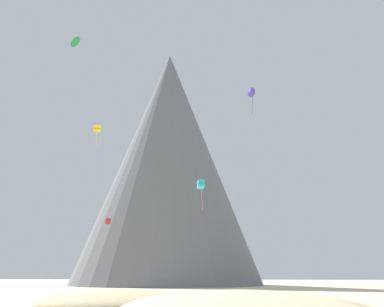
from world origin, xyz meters
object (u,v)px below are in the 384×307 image
object	(u,v)px
kite_green_high	(76,42)
kite_red_low	(108,221)
bush_near_left	(167,304)
bush_ridge_crest	(68,299)
rock_massif	(170,167)
kite_cyan_mid	(201,185)
kite_yellow_mid	(97,129)
kite_indigo_high	(251,93)

from	to	relation	value
kite_green_high	kite_red_low	size ratio (longest dim) A/B	1.48
bush_near_left	bush_ridge_crest	xyz separation A→B (m)	(-11.52, 4.80, 0.07)
bush_ridge_crest	rock_massif	size ratio (longest dim) A/B	0.03
rock_massif	kite_green_high	bearing A→B (deg)	-92.22
kite_cyan_mid	kite_green_high	xyz separation A→B (m)	(-15.75, -23.46, 16.56)
bush_near_left	kite_yellow_mid	distance (m)	35.93
kite_cyan_mid	kite_indigo_high	xyz separation A→B (m)	(9.68, 2.46, 18.59)
kite_yellow_mid	kite_indigo_high	bearing A→B (deg)	19.11
bush_ridge_crest	kite_green_high	xyz separation A→B (m)	(-4.32, 6.78, 34.71)
bush_ridge_crest	rock_massif	world-z (taller)	rock_massif
rock_massif	kite_indigo_high	xyz separation A→B (m)	(22.81, -41.58, 4.31)
bush_ridge_crest	rock_massif	distance (m)	81.07
kite_cyan_mid	kite_indigo_high	world-z (taller)	kite_indigo_high
bush_ridge_crest	kite_red_low	size ratio (longest dim) A/B	2.02
kite_red_low	bush_ridge_crest	bearing A→B (deg)	137.77
kite_indigo_high	kite_yellow_mid	bearing A→B (deg)	-104.31
kite_green_high	kite_red_low	bearing A→B (deg)	-62.96
rock_massif	kite_green_high	size ratio (longest dim) A/B	39.66
bush_near_left	kite_red_low	bearing A→B (deg)	114.87
bush_ridge_crest	kite_indigo_high	xyz separation A→B (m)	(21.11, 32.70, 36.74)
kite_red_low	bush_near_left	bearing A→B (deg)	151.14
bush_near_left	kite_indigo_high	bearing A→B (deg)	75.65
bush_near_left	bush_ridge_crest	distance (m)	12.48
bush_ridge_crest	kite_cyan_mid	xyz separation A→B (m)	(11.43, 30.25, 18.15)
bush_ridge_crest	kite_yellow_mid	world-z (taller)	kite_yellow_mid
kite_yellow_mid	kite_cyan_mid	xyz separation A→B (m)	(15.11, 13.94, -6.58)
bush_ridge_crest	kite_cyan_mid	bearing A→B (deg)	69.30
bush_near_left	kite_red_low	xyz separation A→B (m)	(-18.78, 40.52, 12.48)
bush_near_left	kite_red_low	world-z (taller)	kite_red_low
rock_massif	kite_yellow_mid	size ratio (longest dim) A/B	19.92
bush_ridge_crest	kite_green_high	distance (m)	35.63
kite_yellow_mid	kite_green_high	distance (m)	13.81
bush_ridge_crest	kite_indigo_high	world-z (taller)	kite_indigo_high
kite_indigo_high	kite_green_high	bearing A→B (deg)	-92.24
rock_massif	kite_indigo_high	distance (m)	47.62
kite_red_low	rock_massif	bearing A→B (deg)	-61.94
bush_near_left	kite_cyan_mid	xyz separation A→B (m)	(-0.09, 35.04, 18.21)
kite_cyan_mid	kite_green_high	distance (m)	32.75
bush_near_left	bush_ridge_crest	size ratio (longest dim) A/B	0.68
kite_yellow_mid	kite_cyan_mid	size ratio (longest dim) A/B	0.66
bush_near_left	kite_indigo_high	xyz separation A→B (m)	(9.59, 37.50, 36.80)
kite_indigo_high	kite_cyan_mid	bearing A→B (deg)	-123.55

